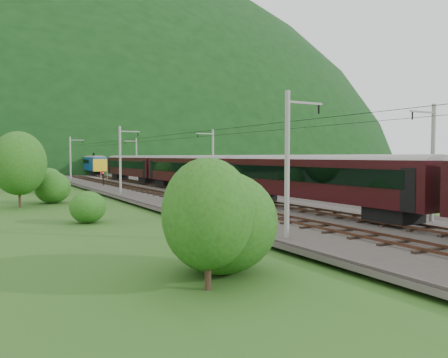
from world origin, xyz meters
TOP-DOWN VIEW (x-y plane):
  - ground at (0.00, 0.00)m, footprint 600.00×600.00m
  - railbed at (0.00, 10.00)m, footprint 14.00×220.00m
  - track_left at (-2.40, 10.00)m, footprint 2.40×220.00m
  - track_right at (2.40, 10.00)m, footprint 2.40×220.00m
  - catenary_left at (-6.12, 32.00)m, footprint 2.54×192.28m
  - catenary_right at (6.12, 32.00)m, footprint 2.54×192.28m
  - overhead_wires at (0.00, 10.00)m, footprint 4.83×198.00m
  - mountain_main at (0.00, 260.00)m, footprint 504.00×360.00m
  - train at (2.40, 19.25)m, footprint 3.03×145.48m
  - hazard_post_near at (-0.13, 66.50)m, footprint 0.18×0.18m
  - hazard_post_far at (0.38, 63.71)m, footprint 0.16×0.16m
  - signal at (-4.33, 47.81)m, footprint 0.22×0.22m
  - vegetation_left at (-14.42, 18.38)m, footprint 10.05×143.89m

SIDE VIEW (x-z plane):
  - ground at x=0.00m, z-range 0.00..0.00m
  - mountain_main at x=0.00m, z-range -122.00..122.00m
  - railbed at x=0.00m, z-range 0.00..0.30m
  - track_left at x=-2.40m, z-range 0.24..0.51m
  - track_right at x=2.40m, z-range 0.24..0.51m
  - hazard_post_far at x=0.38m, z-range 0.30..1.76m
  - hazard_post_near at x=-0.13m, z-range 0.30..2.01m
  - signal at x=-4.33m, z-range 0.48..2.50m
  - vegetation_left at x=-14.42m, z-range -0.97..6.10m
  - train at x=2.40m, z-range 0.95..6.21m
  - catenary_left at x=-6.12m, z-range 0.50..8.50m
  - catenary_right at x=6.12m, z-range 0.50..8.50m
  - overhead_wires at x=0.00m, z-range 7.08..7.12m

